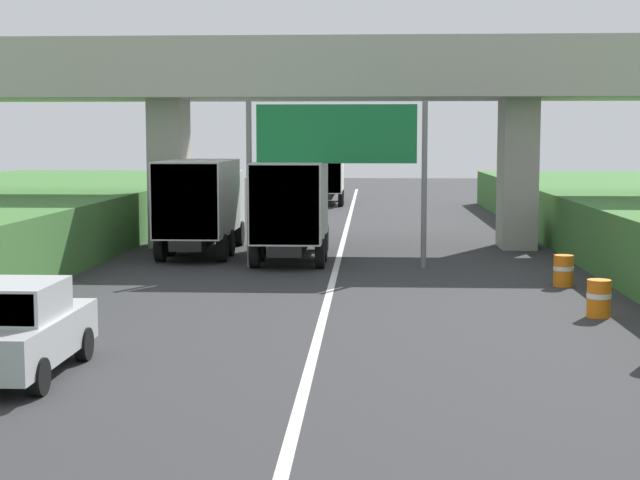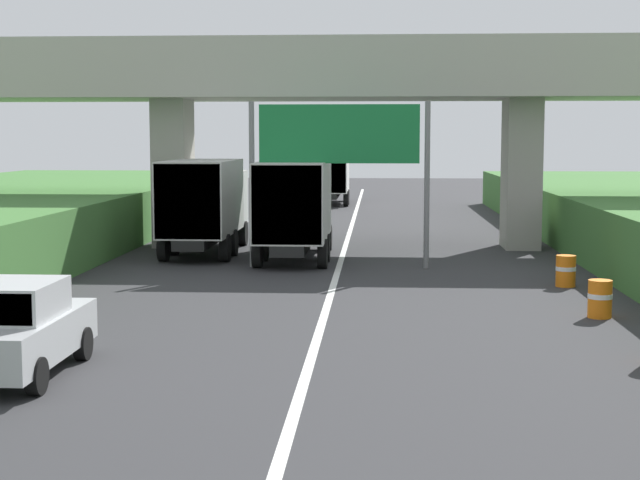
% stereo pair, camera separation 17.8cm
% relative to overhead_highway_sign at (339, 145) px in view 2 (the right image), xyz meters
% --- Properties ---
extents(lane_centre_stripe, '(0.20, 98.29, 0.01)m').
position_rel_overhead_highway_sign_xyz_m(lane_centre_stripe, '(0.00, -1.17, -4.00)').
color(lane_centre_stripe, white).
rests_on(lane_centre_stripe, ground).
extents(overpass_bridge, '(40.00, 4.80, 7.91)m').
position_rel_overhead_highway_sign_xyz_m(overpass_bridge, '(0.00, 6.12, 1.98)').
color(overpass_bridge, '#ADA89E').
rests_on(overpass_bridge, ground).
extents(overhead_highway_sign, '(5.88, 0.18, 5.41)m').
position_rel_overhead_highway_sign_xyz_m(overhead_highway_sign, '(0.00, 0.00, 0.00)').
color(overhead_highway_sign, slate).
rests_on(overhead_highway_sign, ground).
extents(truck_white, '(2.44, 7.30, 3.44)m').
position_rel_overhead_highway_sign_xyz_m(truck_white, '(-5.02, 3.48, -2.07)').
color(truck_white, black).
rests_on(truck_white, ground).
extents(truck_green, '(2.44, 7.30, 3.44)m').
position_rel_overhead_highway_sign_xyz_m(truck_green, '(-1.59, 2.06, -2.07)').
color(truck_green, black).
rests_on(truck_green, ground).
extents(truck_black, '(2.44, 7.30, 3.44)m').
position_rel_overhead_highway_sign_xyz_m(truck_black, '(-1.78, 30.33, -2.07)').
color(truck_black, black).
rests_on(truck_black, ground).
extents(car_silver, '(1.86, 4.10, 1.72)m').
position_rel_overhead_highway_sign_xyz_m(car_silver, '(-5.18, -14.88, -3.15)').
color(car_silver, '#B2B5B7').
rests_on(car_silver, ground).
extents(construction_barrel_3, '(0.57, 0.57, 0.90)m').
position_rel_overhead_highway_sign_xyz_m(construction_barrel_3, '(6.54, -8.50, -3.55)').
color(construction_barrel_3, orange).
rests_on(construction_barrel_3, ground).
extents(construction_barrel_4, '(0.57, 0.57, 0.90)m').
position_rel_overhead_highway_sign_xyz_m(construction_barrel_4, '(6.65, -3.68, -3.55)').
color(construction_barrel_4, orange).
rests_on(construction_barrel_4, ground).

